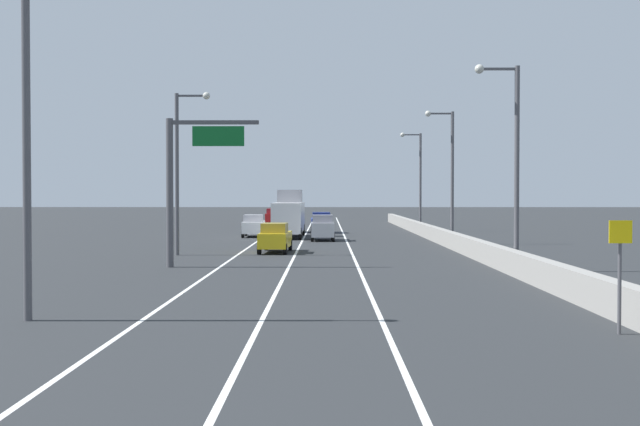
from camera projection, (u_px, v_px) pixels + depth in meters
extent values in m
plane|color=#26282B|center=(327.00, 236.00, 71.24)|extent=(320.00, 320.00, 0.00)
cube|color=silver|center=(257.00, 242.00, 62.29)|extent=(0.16, 130.00, 0.00)
cube|color=silver|center=(302.00, 242.00, 62.26)|extent=(0.16, 130.00, 0.00)
cube|color=silver|center=(347.00, 242.00, 62.24)|extent=(0.16, 130.00, 0.00)
cube|color=gray|center=(472.00, 247.00, 47.18)|extent=(0.60, 120.00, 1.10)
cylinder|color=#47474C|center=(170.00, 193.00, 40.33)|extent=(0.36, 0.36, 7.50)
cube|color=#47474C|center=(214.00, 122.00, 40.23)|extent=(4.50, 0.20, 0.20)
cube|color=#0C5923|center=(218.00, 136.00, 40.13)|extent=(2.60, 0.10, 1.00)
cylinder|color=#4C4C51|center=(619.00, 289.00, 21.02)|extent=(0.10, 0.10, 2.40)
cube|color=yellow|center=(621.00, 232.00, 20.95)|extent=(0.60, 0.04, 0.60)
cylinder|color=#4C4C51|center=(517.00, 169.00, 37.99)|extent=(0.24, 0.24, 9.77)
cube|color=#4C4C51|center=(498.00, 69.00, 37.89)|extent=(1.80, 0.12, 0.12)
sphere|color=beige|center=(479.00, 69.00, 37.90)|extent=(0.44, 0.44, 0.44)
cylinder|color=#4C4C51|center=(452.00, 178.00, 58.92)|extent=(0.24, 0.24, 9.77)
cube|color=#4C4C51|center=(440.00, 114.00, 58.81)|extent=(1.80, 0.12, 0.12)
sphere|color=beige|center=(428.00, 114.00, 58.82)|extent=(0.44, 0.44, 0.44)
cylinder|color=#4C4C51|center=(420.00, 182.00, 79.84)|extent=(0.24, 0.24, 9.77)
cube|color=#4C4C51|center=(411.00, 135.00, 79.74)|extent=(1.80, 0.12, 0.12)
sphere|color=beige|center=(402.00, 135.00, 79.75)|extent=(0.44, 0.44, 0.44)
cylinder|color=#4C4C51|center=(27.00, 153.00, 23.20)|extent=(0.24, 0.24, 9.77)
cylinder|color=#4C4C51|center=(177.00, 174.00, 48.31)|extent=(0.24, 0.24, 9.77)
cube|color=#4C4C51|center=(192.00, 96.00, 48.19)|extent=(1.80, 0.12, 0.12)
sphere|color=beige|center=(206.00, 96.00, 48.19)|extent=(0.44, 0.44, 0.44)
cube|color=#1E389E|center=(321.00, 224.00, 76.66)|extent=(2.02, 4.33, 1.04)
cube|color=navy|center=(321.00, 215.00, 76.21)|extent=(1.72, 1.98, 0.60)
cylinder|color=black|center=(312.00, 228.00, 78.33)|extent=(0.24, 0.69, 0.68)
cylinder|color=black|center=(329.00, 228.00, 78.38)|extent=(0.24, 0.69, 0.68)
cylinder|color=black|center=(312.00, 230.00, 74.96)|extent=(0.24, 0.69, 0.68)
cylinder|color=black|center=(331.00, 230.00, 75.01)|extent=(0.24, 0.69, 0.68)
cube|color=gold|center=(275.00, 240.00, 50.77)|extent=(1.92, 4.79, 0.93)
cube|color=olive|center=(275.00, 228.00, 50.28)|extent=(1.62, 2.18, 0.60)
cylinder|color=black|center=(266.00, 245.00, 52.72)|extent=(0.25, 0.69, 0.68)
cylinder|color=black|center=(290.00, 245.00, 52.65)|extent=(0.25, 0.69, 0.68)
cylinder|color=black|center=(259.00, 249.00, 48.90)|extent=(0.25, 0.69, 0.68)
cylinder|color=black|center=(285.00, 249.00, 48.83)|extent=(0.25, 0.69, 0.68)
cube|color=red|center=(274.00, 217.00, 97.81)|extent=(1.92, 4.69, 1.03)
cube|color=maroon|center=(274.00, 211.00, 97.33)|extent=(1.64, 2.13, 0.60)
cylinder|color=black|center=(269.00, 221.00, 99.73)|extent=(0.24, 0.68, 0.68)
cylinder|color=black|center=(282.00, 221.00, 99.67)|extent=(0.24, 0.68, 0.68)
cylinder|color=black|center=(266.00, 222.00, 95.98)|extent=(0.24, 0.68, 0.68)
cylinder|color=black|center=(280.00, 222.00, 95.93)|extent=(0.24, 0.68, 0.68)
cube|color=white|center=(254.00, 227.00, 69.41)|extent=(1.88, 4.57, 0.98)
cube|color=#96969E|center=(253.00, 218.00, 68.93)|extent=(1.61, 2.08, 0.60)
cylinder|color=black|center=(246.00, 232.00, 71.22)|extent=(0.24, 0.69, 0.68)
cylinder|color=black|center=(264.00, 232.00, 71.25)|extent=(0.24, 0.69, 0.68)
cylinder|color=black|center=(243.00, 234.00, 67.59)|extent=(0.24, 0.69, 0.68)
cylinder|color=black|center=(262.00, 234.00, 67.62)|extent=(0.24, 0.69, 0.68)
cube|color=black|center=(292.00, 223.00, 77.74)|extent=(1.74, 4.23, 1.08)
cube|color=black|center=(292.00, 215.00, 77.29)|extent=(1.53, 1.90, 0.60)
cylinder|color=black|center=(285.00, 228.00, 79.41)|extent=(0.22, 0.68, 0.68)
cylinder|color=black|center=(300.00, 228.00, 79.41)|extent=(0.22, 0.68, 0.68)
cylinder|color=black|center=(283.00, 229.00, 76.09)|extent=(0.22, 0.68, 0.68)
cylinder|color=black|center=(299.00, 229.00, 76.08)|extent=(0.22, 0.68, 0.68)
cube|color=#B7B7BC|center=(323.00, 229.00, 63.72)|extent=(1.84, 4.15, 1.11)
cube|color=gray|center=(323.00, 219.00, 63.29)|extent=(1.59, 1.88, 0.60)
cylinder|color=black|center=(312.00, 235.00, 65.34)|extent=(0.23, 0.68, 0.68)
cylinder|color=black|center=(332.00, 235.00, 65.35)|extent=(0.23, 0.68, 0.68)
cylinder|color=black|center=(312.00, 237.00, 62.12)|extent=(0.23, 0.68, 0.68)
cylinder|color=black|center=(333.00, 237.00, 62.13)|extent=(0.23, 0.68, 0.68)
cube|color=silver|center=(289.00, 217.00, 68.22)|extent=(2.48, 8.76, 2.47)
cube|color=gray|center=(290.00, 196.00, 70.10)|extent=(2.13, 1.94, 1.10)
cylinder|color=black|center=(279.00, 230.00, 71.93)|extent=(0.23, 1.00, 1.00)
cylinder|color=black|center=(303.00, 230.00, 71.90)|extent=(0.23, 1.00, 1.00)
cylinder|color=black|center=(272.00, 234.00, 64.59)|extent=(0.23, 1.00, 1.00)
cylinder|color=black|center=(300.00, 234.00, 64.56)|extent=(0.23, 1.00, 1.00)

